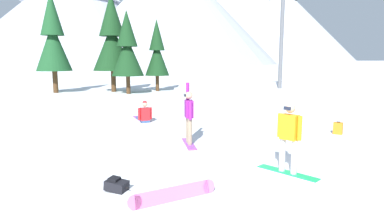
# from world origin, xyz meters

# --- Properties ---
(ground_plane) EXTENTS (800.00, 800.00, 0.00)m
(ground_plane) POSITION_xyz_m (0.00, 0.00, 0.00)
(ground_plane) COLOR white
(snowboarder_foreground) EXTENTS (1.24, 1.35, 1.73)m
(snowboarder_foreground) POSITION_xyz_m (0.87, -0.06, 0.91)
(snowboarder_foreground) COLOR #19B259
(snowboarder_foreground) RESTS_ON ground_plane
(snowboarder_midground) EXTENTS (0.44, 1.56, 2.00)m
(snowboarder_midground) POSITION_xyz_m (-1.39, 2.85, 0.94)
(snowboarder_midground) COLOR #993FD8
(snowboarder_midground) RESTS_ON ground_plane
(snowboarder_background) EXTENTS (1.03, 1.82, 0.96)m
(snowboarder_background) POSITION_xyz_m (-3.17, 6.86, 0.33)
(snowboarder_background) COLOR #335184
(snowboarder_background) RESTS_ON ground_plane
(loose_snowboard_near_right) EXTENTS (1.74, 0.88, 0.29)m
(loose_snowboard_near_right) POSITION_xyz_m (-1.92, -1.48, 0.15)
(loose_snowboard_near_right) COLOR pink
(loose_snowboard_near_right) RESTS_ON ground_plane
(backpack_orange) EXTENTS (0.38, 0.37, 0.47)m
(backpack_orange) POSITION_xyz_m (4.19, 3.97, 0.21)
(backpack_orange) COLOR orange
(backpack_orange) RESTS_ON ground_plane
(backpack_black) EXTENTS (0.55, 0.47, 0.30)m
(backpack_black) POSITION_xyz_m (-3.12, -0.92, 0.13)
(backpack_black) COLOR black
(backpack_black) RESTS_ON ground_plane
(pine_tree_twin) EXTENTS (2.51, 2.51, 6.48)m
(pine_tree_twin) POSITION_xyz_m (-5.36, 18.78, 3.53)
(pine_tree_twin) COLOR #472D19
(pine_tree_twin) RESTS_ON ground_plane
(pine_tree_short) EXTENTS (2.05, 2.05, 6.06)m
(pine_tree_short) POSITION_xyz_m (-3.15, 20.91, 3.30)
(pine_tree_short) COLOR #472D19
(pine_tree_short) RESTS_ON ground_plane
(pine_tree_broad) EXTENTS (3.21, 3.21, 8.06)m
(pine_tree_broad) POSITION_xyz_m (-6.81, 20.58, 4.40)
(pine_tree_broad) COLOR #472D19
(pine_tree_broad) RESTS_ON ground_plane
(pine_tree_slender) EXTENTS (2.78, 2.78, 8.07)m
(pine_tree_slender) POSITION_xyz_m (-11.39, 19.99, 4.40)
(pine_tree_slender) COLOR #472D19
(pine_tree_slender) RESTS_ON ground_plane
(ski_lift_tower) EXTENTS (3.05, 0.36, 8.40)m
(ski_lift_tower) POSITION_xyz_m (8.18, 22.83, 4.84)
(ski_lift_tower) COLOR #595B60
(ski_lift_tower) RESTS_ON ground_plane
(peak_north_spur) EXTENTS (165.40, 165.40, 74.17)m
(peak_north_spur) POSITION_xyz_m (-75.80, 258.98, 38.75)
(peak_north_spur) COLOR #9EA3B2
(peak_north_spur) RESTS_ON ground_plane
(peak_west_ridge) EXTENTS (107.86, 107.86, 55.04)m
(peak_west_ridge) POSITION_xyz_m (-1.92, 166.71, 28.76)
(peak_west_ridge) COLOR #9EA3B2
(peak_west_ridge) RESTS_ON ground_plane
(peak_east_ridge) EXTENTS (161.70, 161.70, 82.25)m
(peak_east_ridge) POSITION_xyz_m (54.88, 252.33, 42.97)
(peak_east_ridge) COLOR #B2B7C6
(peak_east_ridge) RESTS_ON ground_plane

